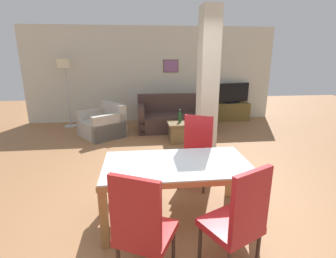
% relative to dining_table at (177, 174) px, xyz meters
% --- Properties ---
extents(ground_plane, '(18.00, 18.00, 0.00)m').
position_rel_dining_table_xyz_m(ground_plane, '(0.00, 0.00, -0.59)').
color(ground_plane, '#9A6942').
extents(back_wall, '(7.20, 0.09, 2.70)m').
position_rel_dining_table_xyz_m(back_wall, '(0.00, 5.00, 0.77)').
color(back_wall, beige).
rests_on(back_wall, ground_plane).
extents(divider_pillar, '(0.30, 0.39, 2.70)m').
position_rel_dining_table_xyz_m(divider_pillar, '(0.77, 1.65, 0.76)').
color(divider_pillar, beige).
rests_on(divider_pillar, ground_plane).
extents(dining_table, '(1.71, 0.93, 0.73)m').
position_rel_dining_table_xyz_m(dining_table, '(0.00, 0.00, 0.00)').
color(dining_table, '#A1713C').
rests_on(dining_table, ground_plane).
extents(dining_chair_far_right, '(0.62, 0.62, 1.05)m').
position_rel_dining_table_xyz_m(dining_chair_far_right, '(0.43, 0.87, -0.04)').
color(dining_chair_far_right, red).
rests_on(dining_chair_far_right, ground_plane).
extents(dining_chair_near_left, '(0.62, 0.62, 1.05)m').
position_rel_dining_table_xyz_m(dining_chair_near_left, '(-0.43, -0.87, -0.04)').
color(dining_chair_near_left, '#B32323').
rests_on(dining_chair_near_left, ground_plane).
extents(dining_chair_near_right, '(0.62, 0.62, 1.05)m').
position_rel_dining_table_xyz_m(dining_chair_near_right, '(0.43, -0.86, -0.04)').
color(dining_chair_near_right, '#B32228').
rests_on(dining_chair_near_right, ground_plane).
extents(sofa, '(1.98, 0.92, 0.90)m').
position_rel_dining_table_xyz_m(sofa, '(0.54, 3.91, -0.28)').
color(sofa, '#432F2A').
rests_on(sofa, ground_plane).
extents(armchair, '(1.23, 1.25, 0.78)m').
position_rel_dining_table_xyz_m(armchair, '(-1.29, 3.50, -0.31)').
color(armchair, '#B7B1A4').
rests_on(armchair, ground_plane).
extents(coffee_table, '(0.59, 0.50, 0.45)m').
position_rel_dining_table_xyz_m(coffee_table, '(0.52, 2.88, -0.36)').
color(coffee_table, brown).
rests_on(coffee_table, ground_plane).
extents(bottle, '(0.07, 0.07, 0.30)m').
position_rel_dining_table_xyz_m(bottle, '(0.50, 2.94, -0.03)').
color(bottle, '#194C23').
rests_on(bottle, coffee_table).
extents(tv_stand, '(1.08, 0.40, 0.52)m').
position_rel_dining_table_xyz_m(tv_stand, '(2.35, 4.72, -0.32)').
color(tv_stand, brown).
rests_on(tv_stand, ground_plane).
extents(tv_screen, '(1.10, 0.29, 0.59)m').
position_rel_dining_table_xyz_m(tv_screen, '(2.35, 4.72, 0.22)').
color(tv_screen, black).
rests_on(tv_screen, tv_stand).
extents(floor_lamp, '(0.37, 0.37, 1.82)m').
position_rel_dining_table_xyz_m(floor_lamp, '(-2.32, 4.51, 0.96)').
color(floor_lamp, '#B7B7BC').
rests_on(floor_lamp, ground_plane).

